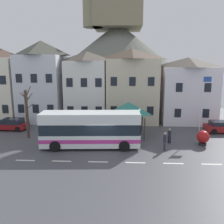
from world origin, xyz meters
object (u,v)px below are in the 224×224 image
object	(u,v)px
townhouse_00	(1,85)
townhouse_01	(43,81)
parked_car_01	(12,124)
parked_car_00	(62,125)
hilltop_castle	(118,61)
transit_bus	(91,130)
parked_car_02	(122,124)
harbour_buoy	(203,137)
bus_shelter	(128,108)
public_bench	(127,127)
flagpole	(202,101)
bare_tree_01	(27,113)
parked_car_03	(223,127)
townhouse_04	(187,90)
pedestrian_00	(136,133)
townhouse_02	(87,87)
townhouse_03	(132,85)
pedestrian_02	(165,141)
pedestrian_01	(169,135)

from	to	relation	value
townhouse_00	townhouse_01	size ratio (longest dim) A/B	0.91
parked_car_01	parked_car_00	bearing A→B (deg)	-175.41
hilltop_castle	transit_bus	world-z (taller)	hilltop_castle
parked_car_02	harbour_buoy	size ratio (longest dim) A/B	2.83
hilltop_castle	parked_car_00	distance (m)	28.62
bus_shelter	public_bench	xyz separation A→B (m)	(-0.16, 2.02, -2.59)
townhouse_00	bus_shelter	bearing A→B (deg)	-21.23
flagpole	bare_tree_01	bearing A→B (deg)	-172.70
parked_car_03	public_bench	distance (m)	11.16
townhouse_01	public_bench	bearing A→B (deg)	-24.80
townhouse_00	parked_car_00	bearing A→B (deg)	-27.51
transit_bus	parked_car_02	distance (m)	7.21
townhouse_04	pedestrian_00	xyz separation A→B (m)	(-7.29, -9.14, -3.47)
harbour_buoy	townhouse_02	bearing A→B (deg)	142.48
townhouse_03	flagpole	bearing A→B (deg)	-40.10
parked_car_01	pedestrian_02	xyz separation A→B (m)	(17.30, -6.30, 0.25)
transit_bus	pedestrian_02	world-z (taller)	transit_bus
townhouse_04	transit_bus	xyz separation A→B (m)	(-11.64, -11.23, -2.66)
pedestrian_00	pedestrian_02	bearing A→B (deg)	-46.23
townhouse_01	pedestrian_00	distance (m)	16.39
bus_shelter	pedestrian_00	world-z (taller)	bus_shelter
townhouse_00	parked_car_00	size ratio (longest dim) A/B	2.46
parked_car_00	townhouse_01	bearing A→B (deg)	132.94
pedestrian_01	townhouse_02	bearing A→B (deg)	135.95
flagpole	harbour_buoy	size ratio (longest dim) A/B	4.45
townhouse_02	townhouse_03	bearing A→B (deg)	5.25
pedestrian_00	hilltop_castle	bearing A→B (deg)	95.15
townhouse_00	parked_car_00	xyz separation A→B (m)	(9.77, -5.09, -4.38)
parked_car_02	pedestrian_00	xyz separation A→B (m)	(1.43, -4.42, 0.22)
bus_shelter	pedestrian_01	distance (m)	5.22
townhouse_04	pedestrian_01	size ratio (longest dim) A/B	5.79
parked_car_01	bare_tree_01	xyz separation A→B (m)	(3.34, -3.16, 2.07)
pedestrian_01	flagpole	distance (m)	6.10
townhouse_04	parked_car_00	size ratio (longest dim) A/B	2.14
townhouse_02	townhouse_00	bearing A→B (deg)	-179.92
townhouse_04	parked_car_01	distance (m)	23.04
flagpole	harbour_buoy	xyz separation A→B (m)	(-0.96, -3.91, -3.00)
pedestrian_00	pedestrian_01	distance (m)	3.38
parked_car_00	public_bench	size ratio (longest dim) A/B	2.48
parked_car_03	public_bench	xyz separation A→B (m)	(-11.16, 0.19, -0.19)
townhouse_04	parked_car_02	size ratio (longest dim) A/B	2.10
townhouse_00	parked_car_01	size ratio (longest dim) A/B	2.55
transit_bus	harbour_buoy	bearing A→B (deg)	2.16
townhouse_01	townhouse_03	world-z (taller)	townhouse_01
pedestrian_02	harbour_buoy	bearing A→B (deg)	22.55
hilltop_castle	flagpole	distance (m)	29.81
townhouse_01	townhouse_00	bearing A→B (deg)	-174.29
townhouse_04	pedestrian_00	bearing A→B (deg)	-128.61
townhouse_04	bus_shelter	world-z (taller)	townhouse_04
parked_car_00	harbour_buoy	size ratio (longest dim) A/B	2.78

